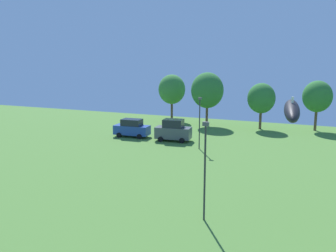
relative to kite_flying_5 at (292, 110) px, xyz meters
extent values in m
ellipsoid|color=black|center=(0.00, 0.00, 0.00)|extent=(1.35, 4.14, 1.42)
cube|color=white|center=(0.00, 0.00, 0.25)|extent=(0.15, 0.21, 1.12)
cube|color=#234299|center=(-20.19, 17.37, -5.84)|extent=(4.61, 2.10, 1.16)
cube|color=#1E232D|center=(-20.19, 17.37, -4.85)|extent=(2.59, 1.81, 0.81)
cylinder|color=black|center=(-18.74, 16.59, -6.42)|extent=(0.65, 0.27, 0.64)
cylinder|color=black|center=(-18.87, 18.36, -6.42)|extent=(0.65, 0.27, 0.64)
cylinder|color=black|center=(-21.51, 16.38, -6.42)|extent=(0.65, 0.27, 0.64)
cylinder|color=black|center=(-21.65, 18.15, -6.42)|extent=(0.65, 0.27, 0.64)
cube|color=#4C5156|center=(-14.49, 17.31, -5.74)|extent=(4.43, 2.34, 1.37)
cube|color=#1E232D|center=(-14.49, 17.31, -4.58)|extent=(2.52, 1.97, 0.96)
cylinder|color=black|center=(-13.07, 16.54, -6.42)|extent=(0.66, 0.29, 0.64)
cylinder|color=black|center=(-13.29, 18.39, -6.42)|extent=(0.66, 0.29, 0.64)
cylinder|color=black|center=(-15.68, 16.23, -6.42)|extent=(0.66, 0.29, 0.64)
cylinder|color=black|center=(-15.90, 18.08, -6.42)|extent=(0.66, 0.29, 0.64)
cylinder|color=#2D2D33|center=(-4.56, -1.96, -3.82)|extent=(0.12, 0.12, 5.84)
cube|color=#4C4C51|center=(-4.56, -1.96, -0.79)|extent=(0.36, 0.20, 0.24)
cylinder|color=#2D2D33|center=(-10.37, 14.76, -4.02)|extent=(0.12, 0.12, 5.45)
cube|color=#4C4C51|center=(-10.37, 14.76, -1.18)|extent=(0.36, 0.20, 0.24)
cylinder|color=brown|center=(-20.30, 30.86, -5.01)|extent=(0.36, 0.36, 3.46)
ellipsoid|color=#3D7F38|center=(-20.30, 30.86, -1.69)|extent=(4.27, 4.27, 4.69)
cylinder|color=brown|center=(-13.81, 28.83, -5.00)|extent=(0.36, 0.36, 3.48)
ellipsoid|color=#337533|center=(-13.81, 28.83, -1.48)|extent=(4.77, 4.77, 5.25)
cylinder|color=brown|center=(-6.05, 29.22, -5.28)|extent=(0.36, 0.36, 2.93)
ellipsoid|color=#337533|center=(-6.05, 29.22, -2.37)|extent=(3.85, 3.85, 4.24)
cylinder|color=brown|center=(1.17, 31.05, -5.11)|extent=(0.36, 0.36, 3.27)
ellipsoid|color=#337533|center=(1.17, 31.05, -2.00)|extent=(3.93, 3.93, 4.32)
camera|label=1|loc=(1.40, -21.52, 2.85)|focal=38.00mm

